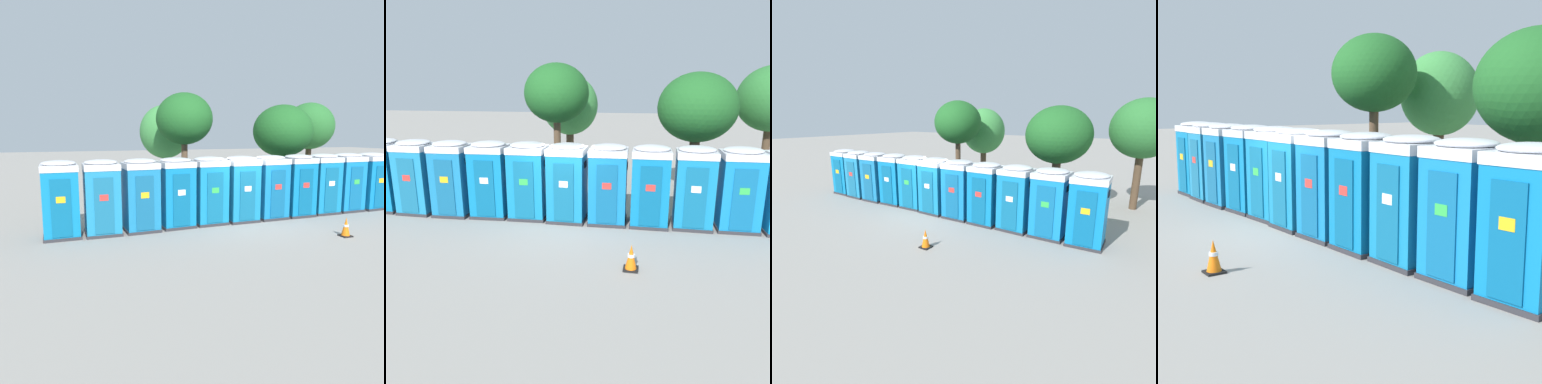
% 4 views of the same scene
% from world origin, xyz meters
% --- Properties ---
extents(ground_plane, '(120.00, 120.00, 0.00)m').
position_xyz_m(ground_plane, '(0.00, 0.00, 0.00)').
color(ground_plane, gray).
extents(portapotty_0, '(1.19, 1.22, 2.54)m').
position_xyz_m(portapotty_0, '(-6.63, 0.26, 1.28)').
color(portapotty_0, '#2D2D33').
rests_on(portapotty_0, ground).
extents(portapotty_1, '(1.19, 1.21, 2.54)m').
position_xyz_m(portapotty_1, '(-5.30, 0.21, 1.28)').
color(portapotty_1, '#2D2D33').
rests_on(portapotty_1, ground).
extents(portapotty_2, '(1.24, 1.25, 2.54)m').
position_xyz_m(portapotty_2, '(-3.98, 0.23, 1.28)').
color(portapotty_2, '#2D2D33').
rests_on(portapotty_2, ground).
extents(portapotty_3, '(1.28, 1.27, 2.54)m').
position_xyz_m(portapotty_3, '(-2.66, 0.35, 1.28)').
color(portapotty_3, '#2D2D33').
rests_on(portapotty_3, ground).
extents(portapotty_4, '(1.27, 1.25, 2.54)m').
position_xyz_m(portapotty_4, '(-1.34, 0.41, 1.28)').
color(portapotty_4, '#2D2D33').
rests_on(portapotty_4, ground).
extents(portapotty_5, '(1.21, 1.21, 2.54)m').
position_xyz_m(portapotty_5, '(-0.01, 0.38, 1.28)').
color(portapotty_5, '#2D2D33').
rests_on(portapotty_5, ground).
extents(portapotty_6, '(1.25, 1.24, 2.54)m').
position_xyz_m(portapotty_6, '(1.31, 0.41, 1.28)').
color(portapotty_6, '#2D2D33').
rests_on(portapotty_6, ground).
extents(portapotty_7, '(1.20, 1.21, 2.54)m').
position_xyz_m(portapotty_7, '(2.64, 0.44, 1.28)').
color(portapotty_7, '#2D2D33').
rests_on(portapotty_7, ground).
extents(portapotty_8, '(1.20, 1.21, 2.54)m').
position_xyz_m(portapotty_8, '(3.96, 0.51, 1.28)').
color(portapotty_8, '#2D2D33').
rests_on(portapotty_8, ground).
extents(portapotty_9, '(1.26, 1.23, 2.54)m').
position_xyz_m(portapotty_9, '(5.28, 0.56, 1.28)').
color(portapotty_9, '#2D2D33').
rests_on(portapotty_9, ground).
extents(portapotty_10, '(1.27, 1.27, 2.54)m').
position_xyz_m(portapotty_10, '(6.60, 0.56, 1.28)').
color(portapotty_10, '#2D2D33').
rests_on(portapotty_10, ground).
extents(street_tree_0, '(3.01, 3.01, 4.83)m').
position_xyz_m(street_tree_0, '(4.26, 4.13, 3.47)').
color(street_tree_0, '#4C3826').
rests_on(street_tree_0, ground).
extents(street_tree_1, '(2.64, 2.64, 4.85)m').
position_xyz_m(street_tree_1, '(-1.28, 6.61, 3.43)').
color(street_tree_1, '#4C3826').
rests_on(street_tree_1, ground).
extents(street_tree_2, '(2.86, 2.86, 5.16)m').
position_xyz_m(street_tree_2, '(7.44, 6.20, 3.77)').
color(street_tree_2, '#4C3826').
rests_on(street_tree_2, ground).
extents(street_tree_3, '(2.56, 2.56, 5.19)m').
position_xyz_m(street_tree_3, '(-1.18, 3.72, 4.00)').
color(street_tree_3, brown).
rests_on(street_tree_3, ground).
extents(traffic_cone, '(0.36, 0.36, 0.64)m').
position_xyz_m(traffic_cone, '(2.26, -2.85, 0.31)').
color(traffic_cone, black).
rests_on(traffic_cone, ground).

